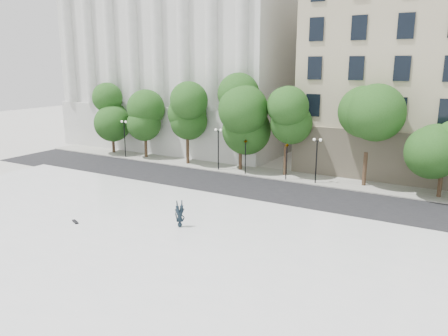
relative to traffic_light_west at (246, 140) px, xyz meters
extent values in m
plane|color=beige|center=(1.61, -22.30, -3.64)|extent=(160.00, 160.00, 0.00)
cube|color=white|center=(1.61, -19.30, -3.42)|extent=(44.00, 22.00, 0.45)
cube|color=black|center=(1.61, -4.30, -3.63)|extent=(60.00, 8.00, 0.02)
cube|color=#B4B3A6|center=(1.61, 1.70, -3.58)|extent=(60.00, 4.00, 0.12)
cube|color=silver|center=(-15.39, 16.70, 8.86)|extent=(30.00, 26.00, 25.00)
cylinder|color=black|center=(0.00, 0.00, -1.89)|extent=(0.10, 0.10, 3.50)
imported|color=black|center=(0.00, 0.00, 0.18)|extent=(0.81, 1.64, 0.65)
cylinder|color=black|center=(4.44, 0.00, -1.89)|extent=(0.10, 0.10, 3.50)
imported|color=black|center=(4.44, 0.00, 0.17)|extent=(0.52, 1.58, 0.62)
imported|color=black|center=(3.37, -16.13, -2.94)|extent=(1.73, 1.83, 0.50)
cube|color=black|center=(-3.41, -19.05, -3.15)|extent=(0.84, 0.54, 0.09)
cylinder|color=#382619|center=(-19.74, 1.74, -2.23)|extent=(0.36, 0.36, 2.82)
sphere|color=#1B4112|center=(-19.74, 1.74, 1.60)|extent=(3.83, 3.83, 3.83)
cylinder|color=#382619|center=(-14.30, 1.58, -2.38)|extent=(0.36, 0.36, 2.52)
sphere|color=#1B4112|center=(-14.30, 1.58, 1.04)|extent=(4.59, 4.59, 4.59)
cylinder|color=#382619|center=(-7.91, 1.17, -2.05)|extent=(0.36, 0.36, 3.18)
sphere|color=#1B4112|center=(-7.91, 1.17, 2.26)|extent=(3.83, 3.83, 3.83)
cylinder|color=#382619|center=(-1.43, 1.62, -2.05)|extent=(0.36, 0.36, 3.19)
sphere|color=#1B4112|center=(-1.43, 1.62, 2.28)|extent=(4.55, 4.55, 4.55)
cylinder|color=#382619|center=(3.63, 1.74, -2.04)|extent=(0.36, 0.36, 3.20)
sphere|color=#1B4112|center=(3.63, 1.74, 2.30)|extent=(3.74, 3.74, 3.74)
cylinder|color=#382619|center=(11.46, 1.78, -2.04)|extent=(0.36, 0.36, 3.20)
sphere|color=#1B4112|center=(11.46, 1.78, 2.30)|extent=(4.36, 4.36, 4.36)
cylinder|color=#382619|center=(17.81, 1.26, -2.29)|extent=(0.36, 0.36, 2.71)
sphere|color=#1B4112|center=(17.81, 1.26, 1.39)|extent=(4.00, 4.00, 4.00)
cylinder|color=black|center=(-16.43, 0.30, -1.49)|extent=(0.12, 0.12, 4.30)
cube|color=black|center=(-16.43, 0.30, 0.66)|extent=(0.60, 0.06, 0.06)
sphere|color=white|center=(-16.73, 0.30, 0.76)|extent=(0.28, 0.28, 0.28)
sphere|color=white|center=(-16.13, 0.30, 0.76)|extent=(0.28, 0.28, 0.28)
cylinder|color=black|center=(-3.37, 0.30, -1.50)|extent=(0.12, 0.12, 4.28)
cube|color=black|center=(-3.37, 0.30, 0.64)|extent=(0.60, 0.06, 0.06)
sphere|color=white|center=(-3.67, 0.30, 0.74)|extent=(0.28, 0.28, 0.28)
sphere|color=white|center=(-3.07, 0.30, 0.74)|extent=(0.28, 0.28, 0.28)
cylinder|color=black|center=(7.30, 0.30, -1.56)|extent=(0.12, 0.12, 4.16)
cube|color=black|center=(7.30, 0.30, 0.52)|extent=(0.60, 0.06, 0.06)
sphere|color=white|center=(7.00, 0.30, 0.62)|extent=(0.28, 0.28, 0.28)
sphere|color=white|center=(7.60, 0.30, 0.62)|extent=(0.28, 0.28, 0.28)
camera|label=1|loc=(19.67, -38.56, 7.50)|focal=35.00mm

